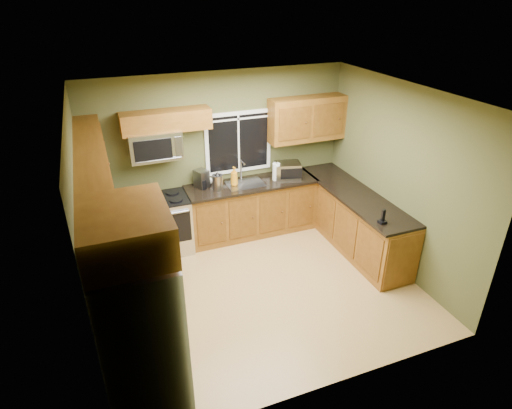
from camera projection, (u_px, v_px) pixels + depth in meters
floor at (262, 288)px, 6.06m from camera, size 4.20×4.20×0.00m
ceiling at (263, 97)px, 4.83m from camera, size 4.20×4.20×0.00m
back_wall at (221, 156)px, 6.94m from camera, size 4.20×0.00×4.20m
front_wall at (335, 285)px, 3.95m from camera, size 4.20×0.00×4.20m
left_wall at (88, 234)px, 4.77m from camera, size 0.00×3.60×3.60m
right_wall at (398, 179)px, 6.12m from camera, size 0.00×3.60×3.60m
window at (238, 142)px, 6.93m from camera, size 1.12×0.03×1.02m
base_cabinets_left at (123, 270)px, 5.67m from camera, size 0.60×2.65×0.90m
countertop_left at (120, 240)px, 5.46m from camera, size 0.65×2.65×0.04m
base_cabinets_back at (252, 209)px, 7.23m from camera, size 2.17×0.60×0.90m
countertop_back at (252, 184)px, 7.00m from camera, size 2.17×0.65×0.04m
base_cabinets_peninsula at (353, 220)px, 6.88m from camera, size 0.60×2.52×0.90m
countertop_peninsula at (354, 194)px, 6.67m from camera, size 0.65×2.50×0.04m
upper_cabinets_left at (94, 174)px, 4.98m from camera, size 0.33×2.65×0.72m
upper_cabinets_back_left at (166, 121)px, 6.20m from camera, size 1.30×0.33×0.30m
upper_cabinets_back_right at (307, 119)px, 7.03m from camera, size 1.30×0.33×0.72m
upper_cabinet_over_fridge at (125, 231)px, 3.50m from camera, size 0.72×0.90×0.38m
refrigerator at (142, 334)px, 4.01m from camera, size 0.74×0.90×1.80m
range at (165, 224)px, 6.73m from camera, size 0.76×0.69×0.94m
microwave at (155, 145)px, 6.26m from camera, size 0.76×0.41×0.42m
sink at (245, 183)px, 6.96m from camera, size 0.60×0.42×0.36m
toaster_oven at (287, 170)px, 7.13m from camera, size 0.49×0.42×0.26m
coffee_maker at (202, 180)px, 6.77m from camera, size 0.25×0.28×0.29m
kettle at (218, 182)px, 6.70m from camera, size 0.17×0.17×0.30m
paper_towel_roll at (276, 172)px, 7.04m from camera, size 0.15×0.15×0.32m
soap_bottle_a at (234, 176)px, 6.84m from camera, size 0.14×0.14×0.31m
soap_bottle_c at (209, 179)px, 6.92m from camera, size 0.16×0.16×0.16m
cordless_phone at (383, 219)px, 5.78m from camera, size 0.10×0.10×0.21m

